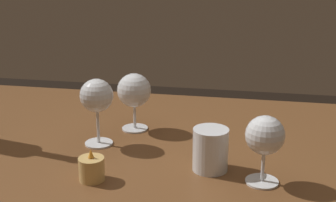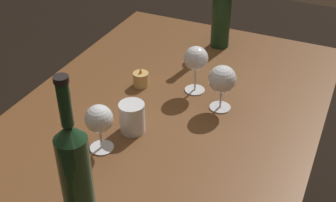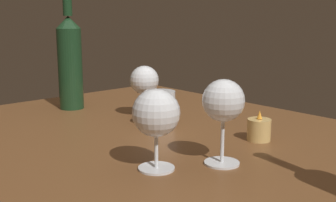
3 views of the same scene
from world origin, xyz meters
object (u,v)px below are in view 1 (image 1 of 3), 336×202
votive_candle (92,169)px  wine_glass_left (265,137)px  wine_glass_centre (134,91)px  wine_glass_right (97,97)px  water_tumbler (210,152)px

votive_candle → wine_glass_left: bearing=-171.1°
wine_glass_left → votive_candle: 0.35m
wine_glass_left → wine_glass_centre: bearing=-35.9°
wine_glass_right → wine_glass_left: bearing=162.1°
wine_glass_centre → votive_candle: size_ratio=2.19×
votive_candle → water_tumbler: bearing=-158.3°
wine_glass_right → wine_glass_centre: bearing=-118.9°
water_tumbler → votive_candle: water_tumbler is taller
wine_glass_left → votive_candle: size_ratio=2.08×
wine_glass_right → votive_candle: wine_glass_right is taller
wine_glass_left → water_tumbler: wine_glass_left is taller
wine_glass_right → water_tumbler: 0.30m
wine_glass_left → wine_glass_right: wine_glass_right is taller
wine_glass_centre → votive_candle: bearing=87.0°
water_tumbler → wine_glass_right: bearing=-17.2°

